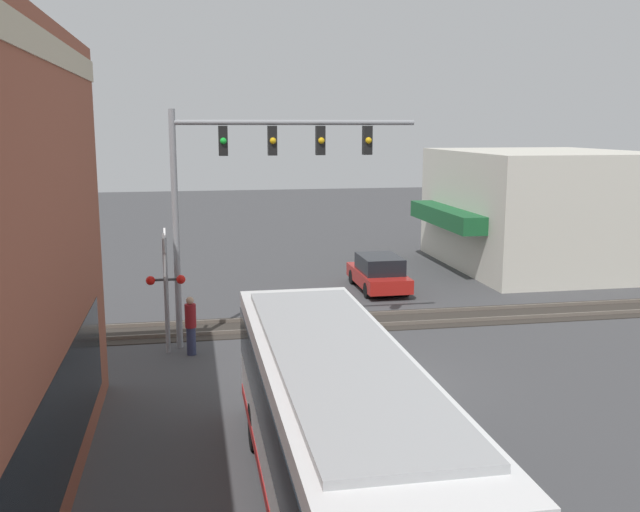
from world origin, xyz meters
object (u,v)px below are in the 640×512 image
(city_bus, at_px, (337,427))
(crossing_signal, at_px, (166,280))
(parked_car_red, at_px, (379,274))
(pedestrian_at_crossing, at_px, (191,325))

(city_bus, xyz_separation_m, crossing_signal, (10.16, 3.18, 0.58))
(parked_car_red, height_order, pedestrian_at_crossing, pedestrian_at_crossing)
(parked_car_red, bearing_deg, pedestrian_at_crossing, 133.06)
(city_bus, height_order, parked_car_red, city_bus)
(crossing_signal, xyz_separation_m, pedestrian_at_crossing, (-0.33, -0.70, -1.36))
(crossing_signal, bearing_deg, city_bus, -162.61)
(city_bus, bearing_deg, pedestrian_at_crossing, 14.16)
(city_bus, bearing_deg, crossing_signal, 17.39)
(city_bus, distance_m, pedestrian_at_crossing, 10.17)
(crossing_signal, relative_size, pedestrian_at_crossing, 2.09)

